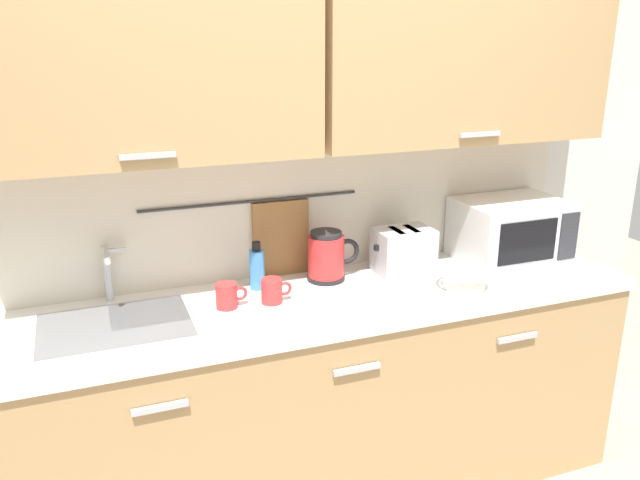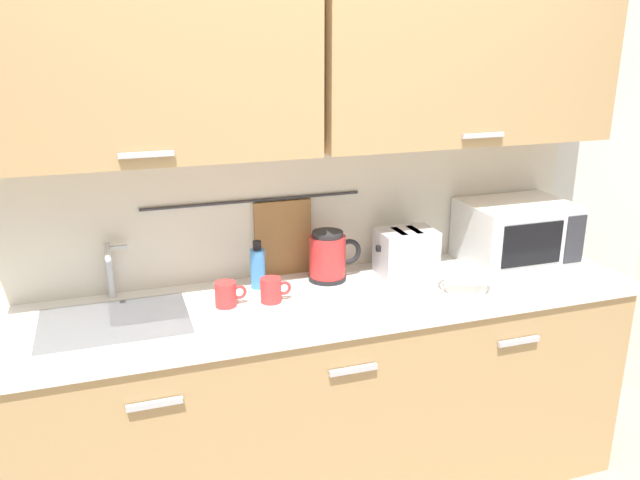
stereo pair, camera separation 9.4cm
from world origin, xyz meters
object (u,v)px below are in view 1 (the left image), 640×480
(electric_kettle, at_px, (327,256))
(mixing_bowl, at_px, (464,277))
(mug_near_sink, at_px, (272,291))
(mug_by_kettle, at_px, (227,296))
(microwave, at_px, (510,230))
(dish_soap_bottle, at_px, (257,268))
(toaster, at_px, (403,250))

(electric_kettle, xyz_separation_m, mixing_bowl, (0.48, -0.28, -0.06))
(mug_near_sink, distance_m, mug_by_kettle, 0.17)
(microwave, xyz_separation_m, mixing_bowl, (-0.38, -0.23, -0.09))
(microwave, relative_size, mug_by_kettle, 3.83)
(microwave, bearing_deg, dish_soap_bottle, 177.13)
(dish_soap_bottle, distance_m, mixing_bowl, 0.83)
(microwave, relative_size, electric_kettle, 2.03)
(mug_by_kettle, bearing_deg, dish_soap_bottle, 42.48)
(mug_near_sink, relative_size, mixing_bowl, 0.56)
(dish_soap_bottle, relative_size, toaster, 0.77)
(mug_by_kettle, bearing_deg, mug_near_sink, -4.90)
(microwave, bearing_deg, mug_near_sink, -175.07)
(electric_kettle, relative_size, dish_soap_bottle, 1.16)
(mixing_bowl, bearing_deg, mug_near_sink, 170.16)
(dish_soap_bottle, relative_size, mixing_bowl, 0.92)
(dish_soap_bottle, bearing_deg, microwave, -2.87)
(microwave, relative_size, mug_near_sink, 3.83)
(microwave, relative_size, dish_soap_bottle, 2.35)
(microwave, bearing_deg, electric_kettle, 176.64)
(microwave, bearing_deg, mug_by_kettle, -176.34)
(mug_by_kettle, bearing_deg, microwave, 3.66)
(electric_kettle, relative_size, mug_near_sink, 1.89)
(dish_soap_bottle, distance_m, toaster, 0.63)
(microwave, bearing_deg, toaster, 178.05)
(microwave, xyz_separation_m, mug_near_sink, (-1.14, -0.10, -0.09))
(microwave, distance_m, mug_by_kettle, 1.32)
(microwave, height_order, mug_by_kettle, microwave)
(dish_soap_bottle, xyz_separation_m, mug_by_kettle, (-0.15, -0.14, -0.04))
(mug_near_sink, bearing_deg, mixing_bowl, -9.84)
(electric_kettle, distance_m, mug_by_kettle, 0.47)
(dish_soap_bottle, bearing_deg, mug_near_sink, -84.34)
(mixing_bowl, bearing_deg, toaster, 120.19)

